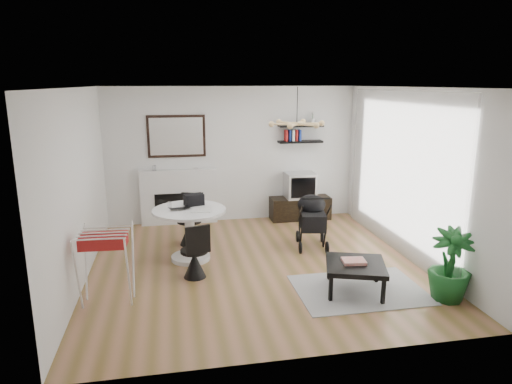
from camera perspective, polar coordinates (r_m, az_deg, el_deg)
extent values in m
plane|color=brown|center=(7.18, -0.03, -9.14)|extent=(5.00, 5.00, 0.00)
plane|color=white|center=(6.62, -0.04, 12.96)|extent=(5.00, 5.00, 0.00)
plane|color=white|center=(9.20, -2.93, 4.66)|extent=(5.00, 0.00, 5.00)
plane|color=white|center=(6.78, -21.28, 0.54)|extent=(0.00, 5.00, 5.00)
plane|color=white|center=(7.63, 18.76, 2.11)|extent=(0.00, 5.00, 5.00)
cube|color=white|center=(7.76, 17.40, 2.38)|extent=(0.04, 3.60, 2.60)
cube|color=white|center=(9.20, -9.60, -0.61)|extent=(1.50, 0.15, 1.10)
cube|color=black|center=(9.16, -9.58, -1.12)|extent=(0.95, 0.06, 0.32)
cube|color=black|center=(9.05, -9.91, 6.88)|extent=(1.12, 0.03, 0.82)
cube|color=white|center=(9.03, -9.91, 6.87)|extent=(1.02, 0.01, 0.72)
cube|color=black|center=(9.32, 5.55, 6.28)|extent=(0.90, 0.25, 0.04)
cube|color=black|center=(9.29, 5.60, 8.24)|extent=(0.90, 0.25, 0.04)
cube|color=black|center=(9.50, 5.53, -2.01)|extent=(1.23, 0.43, 0.46)
cube|color=silver|center=(9.38, 5.49, 0.87)|extent=(0.59, 0.52, 0.52)
cube|color=black|center=(9.14, 5.93, 0.52)|extent=(0.50, 0.01, 0.41)
cylinder|color=white|center=(7.47, -8.15, -8.09)|extent=(0.62, 0.62, 0.07)
cylinder|color=white|center=(7.33, -8.26, -5.20)|extent=(0.15, 0.15, 0.73)
cylinder|color=white|center=(7.22, -8.36, -2.29)|extent=(1.15, 1.15, 0.04)
imported|color=black|center=(7.15, -9.38, -2.17)|extent=(0.35, 0.27, 0.02)
cube|color=black|center=(7.40, -7.77, -0.95)|extent=(0.34, 0.26, 0.18)
cube|color=white|center=(7.09, -6.81, -2.29)|extent=(0.35, 0.31, 0.01)
cylinder|color=white|center=(7.32, -10.75, -1.57)|extent=(0.06, 0.06, 0.10)
cylinder|color=black|center=(8.00, -8.35, -3.58)|extent=(0.42, 0.42, 0.05)
cone|color=black|center=(8.07, -8.29, -5.14)|extent=(0.34, 0.34, 0.40)
cube|color=black|center=(8.11, -7.96, -1.58)|extent=(0.37, 0.18, 0.43)
cylinder|color=black|center=(6.68, -7.74, -7.30)|extent=(0.40, 0.40, 0.04)
cone|color=black|center=(6.76, -7.68, -9.01)|extent=(0.32, 0.32, 0.38)
cube|color=black|center=(6.44, -7.27, -5.95)|extent=(0.36, 0.13, 0.40)
cube|color=maroon|center=(6.02, -18.45, -5.65)|extent=(0.57, 0.35, 0.15)
cube|color=black|center=(7.84, 7.07, -3.49)|extent=(0.51, 0.67, 0.28)
ellipsoid|color=black|center=(7.95, 6.96, -1.57)|extent=(0.49, 0.49, 0.34)
cylinder|color=black|center=(7.35, 7.53, -0.82)|extent=(0.44, 0.11, 0.03)
torus|color=black|center=(8.21, 5.20, -5.55)|extent=(0.09, 0.22, 0.21)
torus|color=black|center=(8.26, 8.29, -5.52)|extent=(0.09, 0.22, 0.21)
torus|color=black|center=(7.68, 5.58, -6.93)|extent=(0.09, 0.22, 0.21)
torus|color=black|center=(7.73, 8.88, -6.88)|extent=(0.09, 0.22, 0.21)
cube|color=gray|center=(6.54, 12.76, -11.81)|extent=(1.72, 1.25, 0.01)
cube|color=black|center=(6.33, 12.34, -8.96)|extent=(0.98, 0.98, 0.07)
cube|color=black|center=(6.09, 9.32, -11.82)|extent=(0.04, 0.04, 0.33)
cube|color=black|center=(6.15, 15.63, -11.89)|extent=(0.04, 0.04, 0.33)
cube|color=black|center=(6.70, 9.16, -9.40)|extent=(0.04, 0.04, 0.33)
cube|color=black|center=(6.75, 14.87, -9.49)|extent=(0.04, 0.04, 0.33)
cube|color=#D94936|center=(6.33, 12.13, -8.45)|extent=(0.33, 0.27, 0.04)
imported|color=#18541F|center=(6.45, 23.09, -8.39)|extent=(0.69, 0.69, 0.96)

